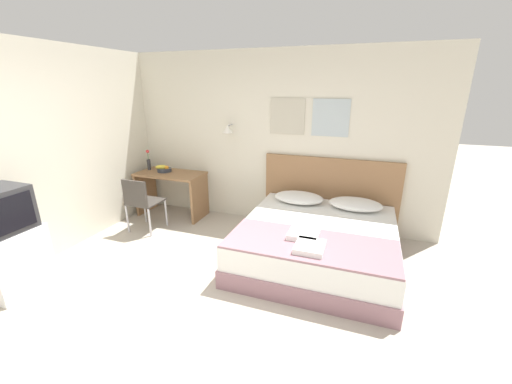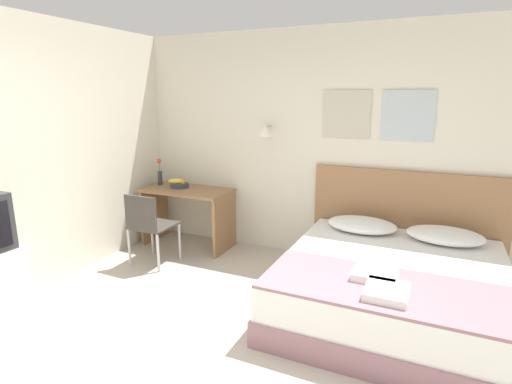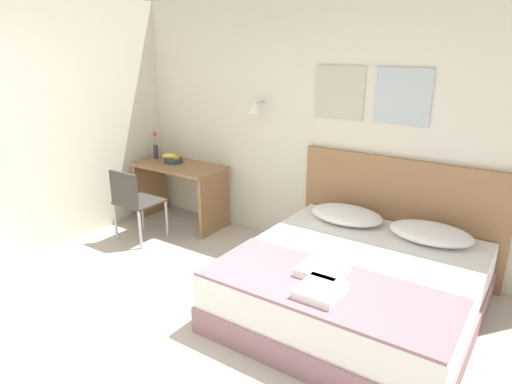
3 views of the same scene
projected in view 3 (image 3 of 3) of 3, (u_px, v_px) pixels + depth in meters
name	position (u px, v px, depth m)	size (l,w,h in m)	color
ground_plane	(120.00, 372.00, 3.16)	(24.00, 24.00, 0.00)	#B2A899
wall_back	(309.00, 126.00, 4.84)	(5.23, 0.31, 2.65)	beige
bed	(355.00, 286.00, 3.79)	(1.88, 1.96, 0.50)	gray
headboard	(397.00, 214.00, 4.48)	(2.00, 0.06, 1.13)	#8E6642
pillow_left	(346.00, 215.00, 4.45)	(0.72, 0.47, 0.14)	white
pillow_right	(431.00, 233.00, 4.02)	(0.72, 0.47, 0.14)	white
throw_blanket	(326.00, 286.00, 3.26)	(1.82, 0.78, 0.02)	gray
folded_towel_near_foot	(323.00, 270.00, 3.41)	(0.33, 0.32, 0.06)	white
folded_towel_mid_bed	(321.00, 290.00, 3.13)	(0.29, 0.33, 0.06)	white
desk	(180.00, 183.00, 5.64)	(1.12, 0.58, 0.75)	#8E6642
desk_chair	(133.00, 199.00, 5.09)	(0.45, 0.45, 0.85)	#3D3833
fruit_bowl	(173.00, 159.00, 5.65)	(0.27, 0.24, 0.12)	#333842
flower_vase	(156.00, 148.00, 5.81)	(0.06, 0.06, 0.35)	#333338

